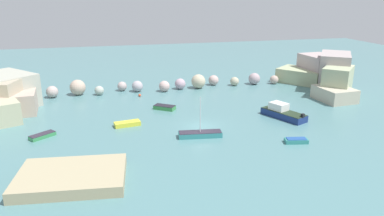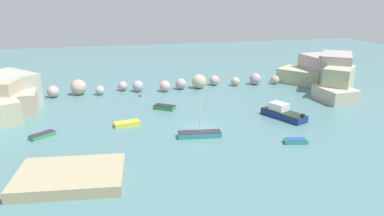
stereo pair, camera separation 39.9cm
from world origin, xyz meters
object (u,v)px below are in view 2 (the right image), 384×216
(channel_buoy, at_px, (140,95))
(moored_boat_5, at_px, (296,141))
(moored_boat_3, at_px, (127,124))
(moored_boat_4, at_px, (165,107))
(stone_dock, at_px, (70,176))
(moored_boat_1, at_px, (200,134))
(moored_boat_2, at_px, (42,135))
(moored_boat_0, at_px, (283,113))

(channel_buoy, height_order, moored_boat_5, moored_boat_5)
(moored_boat_3, height_order, moored_boat_4, moored_boat_4)
(moored_boat_5, bearing_deg, channel_buoy, 133.93)
(stone_dock, bearing_deg, moored_boat_1, 28.23)
(moored_boat_3, xyz_separation_m, moored_boat_4, (6.02, 5.80, 0.02))
(moored_boat_1, height_order, moored_boat_3, moored_boat_1)
(moored_boat_1, bearing_deg, moored_boat_3, 151.16)
(moored_boat_2, bearing_deg, moored_boat_0, -37.91)
(moored_boat_0, bearing_deg, moored_boat_2, 65.22)
(moored_boat_0, relative_size, moored_boat_4, 2.01)
(moored_boat_4, bearing_deg, stone_dock, 93.76)
(moored_boat_0, bearing_deg, stone_dock, 89.21)
(moored_boat_1, bearing_deg, moored_boat_2, 173.94)
(moored_boat_0, relative_size, moored_boat_5, 2.43)
(channel_buoy, distance_m, moored_boat_1, 20.57)
(channel_buoy, height_order, moored_boat_0, moored_boat_0)
(moored_boat_0, distance_m, moored_boat_3, 21.49)
(stone_dock, height_order, channel_buoy, stone_dock)
(moored_boat_0, bearing_deg, moored_boat_4, 39.10)
(moored_boat_4, bearing_deg, channel_buoy, -35.15)
(moored_boat_2, relative_size, moored_boat_4, 0.91)
(moored_boat_2, bearing_deg, moored_boat_5, -54.59)
(stone_dock, xyz_separation_m, channel_buoy, (9.44, 27.72, -0.31))
(stone_dock, distance_m, moored_boat_3, 15.21)
(channel_buoy, xyz_separation_m, moored_boat_0, (18.18, -15.80, 0.49))
(moored_boat_2, distance_m, moored_boat_4, 17.93)
(moored_boat_5, bearing_deg, stone_dock, -160.92)
(stone_dock, distance_m, moored_boat_1, 16.45)
(moored_boat_2, distance_m, moored_boat_5, 30.35)
(moored_boat_2, height_order, moored_boat_4, moored_boat_4)
(stone_dock, xyz_separation_m, moored_boat_2, (-4.09, 12.27, -0.28))
(moored_boat_0, height_order, moored_boat_2, moored_boat_0)
(moored_boat_1, height_order, moored_boat_4, moored_boat_1)
(stone_dock, distance_m, moored_boat_5, 25.10)
(moored_boat_2, height_order, moored_boat_3, moored_boat_3)
(moored_boat_4, xyz_separation_m, moored_boat_5, (12.65, -16.44, -0.04))
(moored_boat_2, xyz_separation_m, moored_boat_4, (16.33, 7.40, 0.06))
(moored_boat_4, bearing_deg, moored_boat_0, -171.12)
(moored_boat_0, xyz_separation_m, moored_boat_4, (-15.37, 7.75, -0.41))
(moored_boat_4, distance_m, moored_boat_5, 20.74)
(moored_boat_1, xyz_separation_m, moored_boat_3, (-8.28, 6.09, -0.07))
(moored_boat_2, relative_size, moored_boat_5, 1.10)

